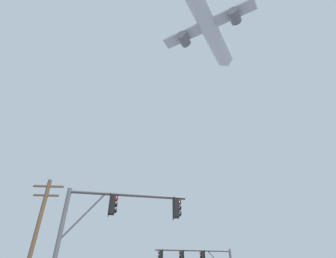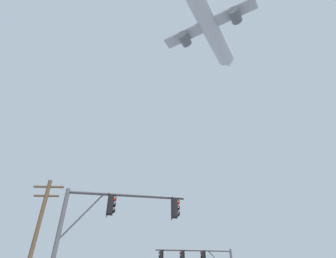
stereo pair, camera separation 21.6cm
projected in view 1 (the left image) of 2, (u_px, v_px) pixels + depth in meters
The scene contains 3 objects.
signal_pole_near at pixel (105, 227), 12.49m from camera, with size 5.69×0.82×6.72m.
utility_pole at pixel (32, 249), 18.00m from camera, with size 2.20×0.28×10.28m.
airplane at pixel (209, 26), 55.00m from camera, with size 17.22×22.31×6.69m.
Camera 1 is at (-0.84, -4.22, 1.40)m, focal length 29.64 mm.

